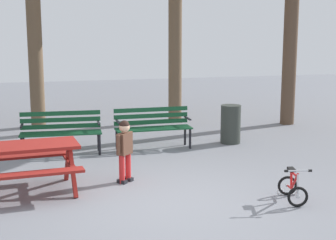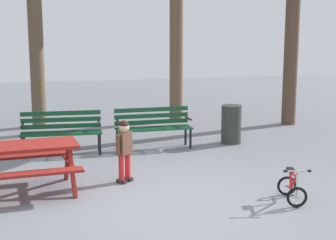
# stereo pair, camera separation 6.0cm
# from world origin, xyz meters

# --- Properties ---
(ground) EXTENTS (36.00, 36.00, 0.00)m
(ground) POSITION_xyz_m (0.00, 0.00, 0.00)
(ground) COLOR slate
(picnic_table) EXTENTS (1.90, 1.48, 0.79)m
(picnic_table) POSITION_xyz_m (-2.05, 0.99, 0.59)
(picnic_table) COLOR maroon
(picnic_table) RESTS_ON ground
(park_bench_far_left) EXTENTS (1.63, 0.56, 0.85)m
(park_bench_far_left) POSITION_xyz_m (-1.28, 3.38, 0.51)
(park_bench_far_left) COLOR #144728
(park_bench_far_left) RESTS_ON ground
(park_bench_left) EXTENTS (1.60, 0.46, 0.85)m
(park_bench_left) POSITION_xyz_m (0.62, 3.38, 0.51)
(park_bench_left) COLOR #144728
(park_bench_left) RESTS_ON ground
(child_standing) EXTENTS (0.31, 0.29, 1.04)m
(child_standing) POSITION_xyz_m (-0.38, 1.16, 0.61)
(child_standing) COLOR red
(child_standing) RESTS_ON ground
(kids_bicycle) EXTENTS (0.46, 0.61, 0.54)m
(kids_bicycle) POSITION_xyz_m (1.82, -0.39, 0.20)
(kids_bicycle) COLOR black
(kids_bicycle) RESTS_ON ground
(trash_bin) EXTENTS (0.44, 0.44, 0.85)m
(trash_bin) POSITION_xyz_m (2.39, 3.40, 0.42)
(trash_bin) COLOR #2D332D
(trash_bin) RESTS_ON ground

